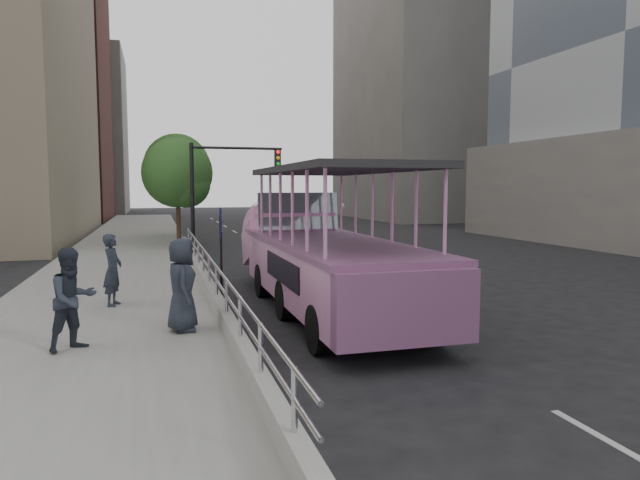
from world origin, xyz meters
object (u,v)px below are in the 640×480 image
Objects in this scene: pedestrian_mid at (73,299)px; traffic_signal at (219,181)px; car at (413,275)px; parking_sign at (221,241)px; street_tree_far at (179,169)px; street_tree_near at (180,175)px; pedestrian_near at (113,270)px; pedestrian_far at (182,285)px; duck_boat at (318,256)px.

traffic_signal reaches higher than pedestrian_mid.
car is 0.74× the size of traffic_signal.
parking_sign is 0.51× the size of traffic_signal.
pedestrian_mid is at bearing -96.58° from street_tree_far.
street_tree_near is at bearing 133.28° from car.
traffic_signal is at bearing -4.34° from pedestrian_near.
traffic_signal reaches higher than pedestrian_far.
duck_boat is 4.74m from pedestrian_far.
car is at bearing -67.32° from street_tree_near.
pedestrian_far is (1.54, -3.07, 0.06)m from pedestrian_near.
car is 0.60× the size of street_tree_far.
parking_sign is 18.99m from street_tree_far.
pedestrian_near is (-8.27, -0.29, 0.53)m from car.
traffic_signal is 0.91× the size of street_tree_near.
traffic_signal reaches higher than duck_boat.
street_tree_far is (0.90, 23.80, 3.05)m from pedestrian_far.
pedestrian_near is at bearing -157.38° from car.
pedestrian_far is 18.00m from street_tree_near.
pedestrian_mid is 15.95m from traffic_signal.
traffic_signal is (2.29, 14.37, 2.25)m from pedestrian_far.
street_tree_near is (2.64, 18.64, 2.60)m from pedestrian_mid.
car is 2.17× the size of pedestrian_near.
traffic_signal is at bearing 97.09° from duck_boat.
car is 7.54m from pedestrian_far.
duck_boat is 2.16× the size of traffic_signal.
traffic_signal is (-4.44, 11.01, 2.84)m from car.
pedestrian_near is 0.68× the size of parking_sign.
car is (3.01, 0.41, -0.72)m from duck_boat.
pedestrian_far is at bearing -14.01° from pedestrian_mid.
parking_sign is 9.60m from traffic_signal.
duck_boat is at bearing -76.94° from pedestrian_near.
street_tree_near is at bearing 114.98° from traffic_signal.
parking_sign reaches higher than pedestrian_near.
pedestrian_near is at bearing -98.63° from street_tree_near.
street_tree_far is (2.84, 24.64, 3.08)m from pedestrian_mid.
parking_sign is at bearing -176.28° from car.
parking_sign is (2.87, 1.93, 0.48)m from pedestrian_near.
duck_boat is 3.16m from parking_sign.
car is 0.68× the size of street_tree_near.
street_tree_near reaches higher than pedestrian_near.
duck_boat is at bearing -52.63° from pedestrian_far.
duck_boat is 11.70m from traffic_signal.
street_tree_near reaches higher than parking_sign.
pedestrian_mid is at bearing 112.24° from pedestrian_far.
street_tree_far reaches higher than parking_sign.
traffic_signal is at bearing 37.11° from pedestrian_mid.
duck_boat is at bearing -82.91° from traffic_signal.
street_tree_near reaches higher than traffic_signal.
duck_boat is at bearing -151.58° from car.
duck_boat is 1.97× the size of street_tree_near.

